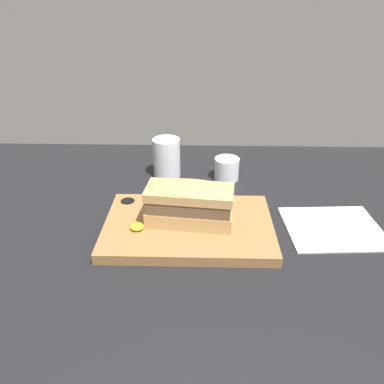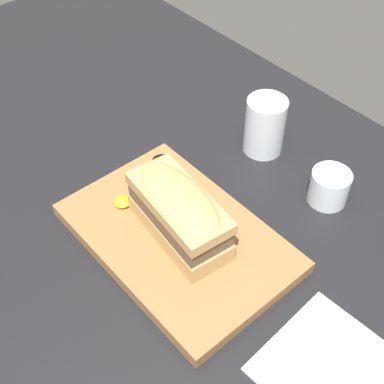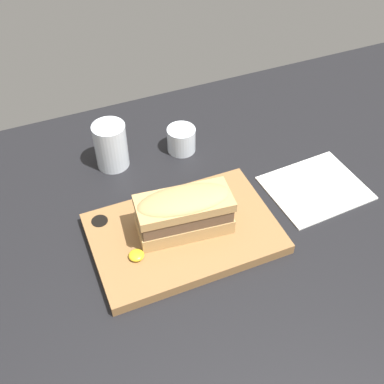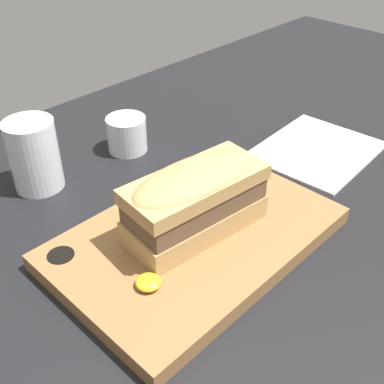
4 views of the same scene
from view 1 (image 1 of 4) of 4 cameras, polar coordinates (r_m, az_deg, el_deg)
name	(u,v)px [view 1 (image 1 of 4)]	position (r cm, az deg, el deg)	size (l,w,h in cm)	color
dining_table	(211,248)	(79.47, 2.97, -8.46)	(193.62, 108.57, 2.00)	black
serving_board	(188,226)	(81.93, -0.59, -5.26)	(36.33, 23.91, 2.35)	olive
sandwich	(190,201)	(78.79, -0.37, -1.42)	(19.03, 9.94, 9.44)	tan
mustard_dollop	(137,227)	(79.61, -8.37, -5.25)	(2.94, 2.94, 1.18)	gold
water_glass	(167,160)	(103.91, -3.85, 4.82)	(7.44, 7.44, 10.97)	silver
wine_glass	(227,170)	(103.47, 5.30, 3.40)	(6.74, 6.74, 6.03)	silver
napkin	(333,228)	(88.78, 20.68, -5.15)	(21.56, 18.33, 0.40)	white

